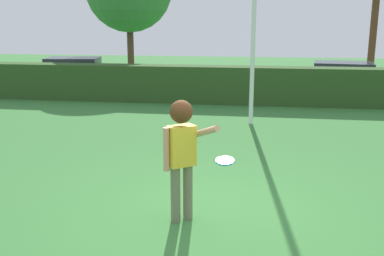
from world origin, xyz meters
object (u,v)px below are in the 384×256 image
at_px(parked_car_green, 74,70).
at_px(person, 182,146).
at_px(frisbee, 225,161).
at_px(parked_car_blue, 343,77).

bearing_deg(parked_car_green, person, -61.24).
height_order(frisbee, parked_car_blue, parked_car_blue).
height_order(frisbee, parked_car_green, parked_car_green).
distance_m(parked_car_green, parked_car_blue, 11.37).
bearing_deg(parked_car_green, parked_car_blue, -2.84).
height_order(person, parked_car_green, person).
xyz_separation_m(frisbee, parked_car_green, (-7.72, 13.30, -0.38)).
distance_m(frisbee, parked_car_blue, 13.25).
height_order(person, parked_car_blue, person).
relative_size(person, parked_car_blue, 0.41).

